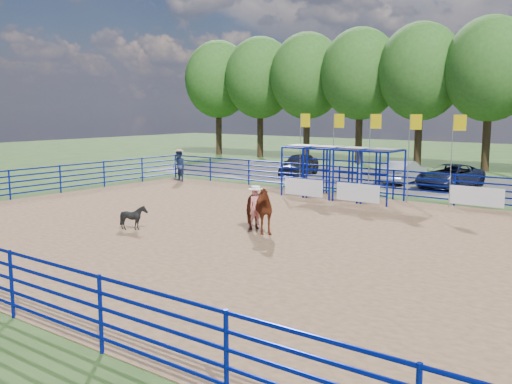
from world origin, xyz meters
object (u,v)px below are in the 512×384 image
car_a (299,165)px  car_c (450,176)px  calf (134,217)px  car_b (403,172)px  horse_and_rider (256,207)px  spectator_cowboy (179,165)px

car_a → car_c: bearing=-13.3°
car_a → calf: bearing=-90.7°
calf → car_c: bearing=-3.4°
car_b → car_c: 2.93m
car_a → car_c: car_a is taller
horse_and_rider → calf: (-3.85, -2.37, -0.47)m
calf → car_a: (-4.40, 18.16, 0.27)m
spectator_cowboy → car_b: spectator_cowboy is taller
horse_and_rider → car_c: bearing=83.8°
calf → car_c: size_ratio=0.19×
car_a → car_b: (7.08, 0.55, -0.06)m
car_a → car_c: 9.99m
horse_and_rider → calf: bearing=-148.4°
horse_and_rider → spectator_cowboy: bearing=144.9°
calf → car_a: 18.69m
horse_and_rider → car_b: (-1.17, 16.34, -0.26)m
spectator_cowboy → car_b: bearing=33.6°
calf → car_c: (5.59, 18.35, 0.19)m
calf → car_b: 18.91m
horse_and_rider → spectator_cowboy: 15.29m
car_b → calf: bearing=81.6°
calf → spectator_cowboy: bearing=51.3°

